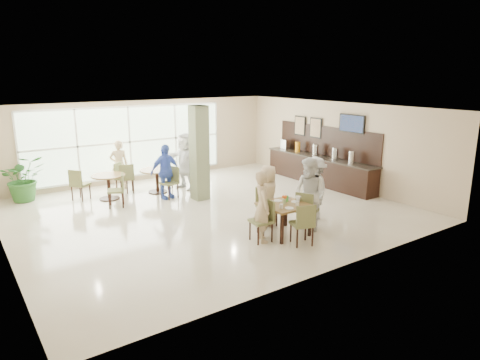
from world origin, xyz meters
TOP-DOWN VIEW (x-y plane):
  - ground at (0.00, 0.00)m, footprint 10.00×10.00m
  - room_shell at (0.00, 0.00)m, footprint 10.00×10.00m
  - window_bank at (-0.50, 4.46)m, footprint 7.00×0.04m
  - column at (0.40, 1.20)m, footprint 0.45×0.45m
  - main_table at (0.54, -2.52)m, footprint 1.00×1.00m
  - round_table_left at (-1.87, 2.74)m, footprint 1.00×1.00m
  - round_table_right at (-0.36, 2.61)m, footprint 1.08×1.08m
  - chairs_main_table at (0.54, -2.52)m, footprint 1.93×1.97m
  - chairs_table_left at (-1.92, 2.73)m, footprint 2.00×1.97m
  - chairs_table_right at (-0.40, 2.67)m, footprint 2.07×1.89m
  - tabletop_clutter at (0.55, -2.54)m, footprint 0.74×0.79m
  - buffet_counter at (4.70, 0.51)m, footprint 0.64×4.70m
  - wall_tv at (4.94, -0.60)m, footprint 0.06×1.00m
  - framed_art_a at (4.95, 1.00)m, footprint 0.05×0.55m
  - framed_art_b at (4.95, 1.80)m, footprint 0.05×0.55m
  - potted_plant at (-3.97, 3.99)m, footprint 1.26×1.26m
  - teen_left at (-0.12, -2.54)m, footprint 0.58×0.69m
  - teen_far at (0.64, -1.78)m, footprint 0.84×0.66m
  - teen_right at (1.25, -2.61)m, footprint 0.78×0.94m
  - teen_standing at (1.95, -2.08)m, footprint 0.98×1.21m
  - adult_a at (-0.43, 1.83)m, footprint 1.02×0.65m
  - adult_b at (0.60, 2.51)m, footprint 1.11×1.84m
  - adult_standing at (-1.20, 3.68)m, footprint 0.65×0.49m

SIDE VIEW (x-z plane):
  - ground at x=0.00m, z-range 0.00..0.00m
  - chairs_main_table at x=0.54m, z-range 0.00..0.95m
  - chairs_table_left at x=-1.92m, z-range 0.00..0.95m
  - chairs_table_right at x=-0.40m, z-range 0.00..0.95m
  - round_table_left at x=-1.87m, z-range 0.18..0.93m
  - buffet_counter at x=4.70m, z-range -0.42..1.53m
  - round_table_right at x=-0.36m, z-range 0.20..0.95m
  - main_table at x=0.54m, z-range 0.29..1.04m
  - potted_plant at x=-3.97m, z-range 0.00..1.37m
  - teen_far at x=0.64m, z-range 0.00..1.52m
  - teen_left at x=-0.12m, z-range 0.00..1.62m
  - tabletop_clutter at x=0.55m, z-range 0.71..0.91m
  - adult_standing at x=-1.20m, z-range 0.00..1.62m
  - teen_standing at x=1.95m, z-range 0.00..1.63m
  - adult_a at x=-0.43m, z-range 0.00..1.66m
  - teen_right at x=1.25m, z-range 0.00..1.76m
  - adult_b at x=0.60m, z-range 0.00..1.85m
  - window_bank at x=-0.50m, z-range -2.10..4.90m
  - column at x=0.40m, z-range 0.00..2.80m
  - room_shell at x=0.00m, z-range -3.30..6.70m
  - framed_art_a at x=4.95m, z-range 1.50..2.20m
  - framed_art_b at x=4.95m, z-range 1.50..2.20m
  - wall_tv at x=4.94m, z-range 1.86..2.44m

